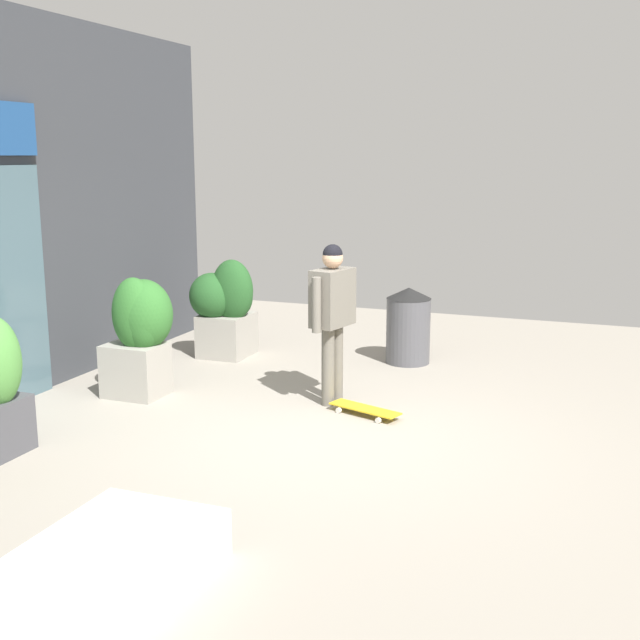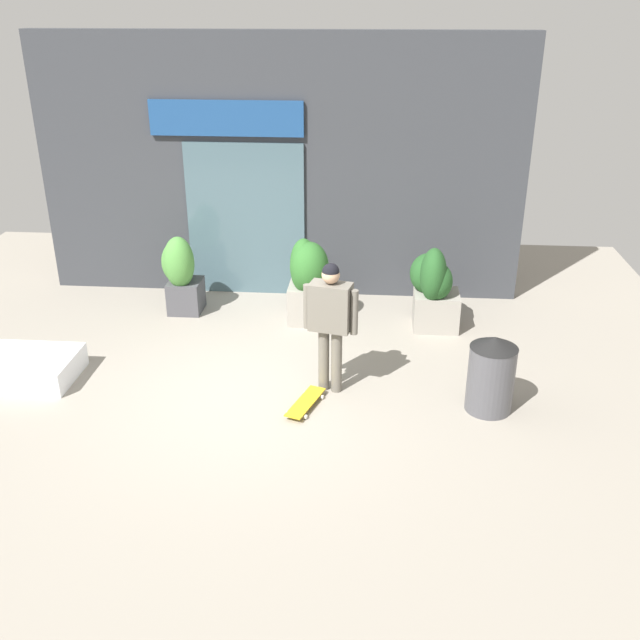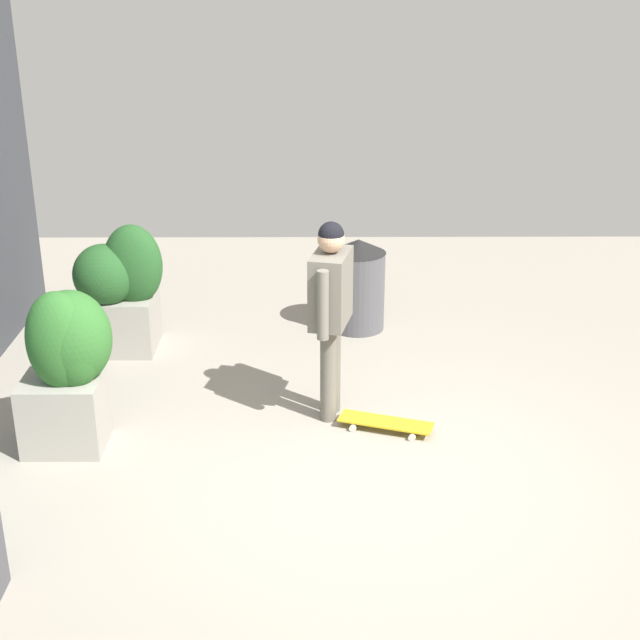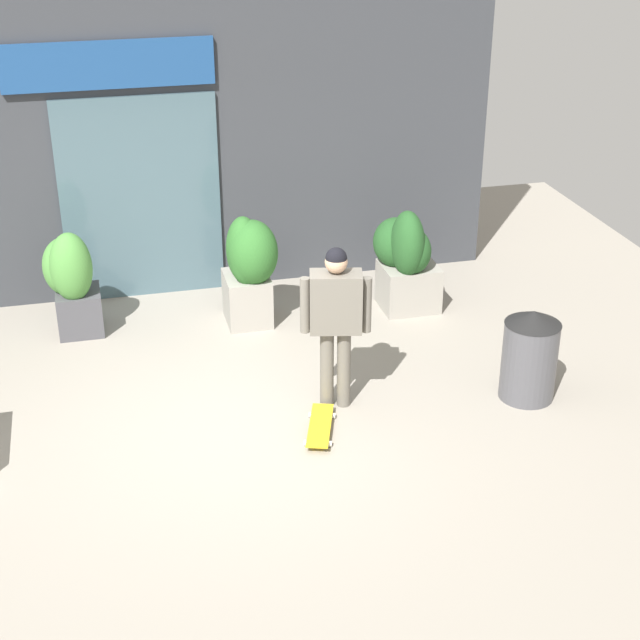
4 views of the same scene
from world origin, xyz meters
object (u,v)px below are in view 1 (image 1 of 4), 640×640
skateboard (365,409)px  planter_box_mid (140,329)px  trash_bin (408,325)px  skateboarder (333,307)px  planter_box_left (225,307)px

skateboard → planter_box_mid: 2.48m
trash_bin → skateboard: bearing=-176.5°
planter_box_mid → trash_bin: planter_box_mid is taller
skateboarder → planter_box_left: skateboarder is taller
skateboard → planter_box_left: size_ratio=0.62×
skateboarder → skateboard: skateboarder is taller
skateboarder → planter_box_mid: 2.02m
skateboarder → planter_box_left: size_ratio=1.32×
planter_box_left → skateboard: bearing=-124.2°
planter_box_left → trash_bin: planter_box_left is taller
planter_box_mid → trash_bin: (2.32, -2.25, -0.25)m
skateboarder → skateboard: (-0.26, -0.43, -0.93)m
skateboard → trash_bin: bearing=112.2°
planter_box_mid → trash_bin: bearing=-44.1°
planter_box_left → planter_box_mid: planter_box_mid is taller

